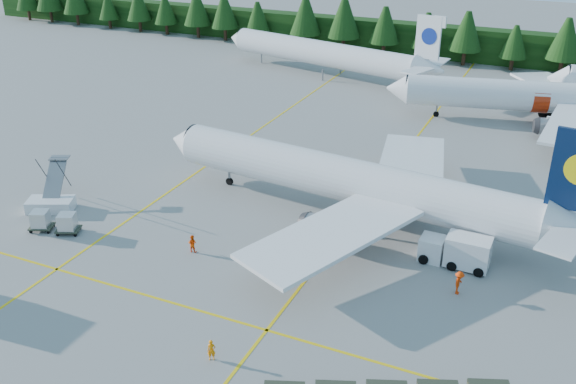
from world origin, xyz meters
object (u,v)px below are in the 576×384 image
at_px(airliner_navy, 339,179).
at_px(airstairs, 52,200).
at_px(airliner_red, 534,97).
at_px(service_truck, 455,250).

height_order(airliner_navy, airstairs, airliner_navy).
height_order(airliner_red, airstairs, airliner_red).
bearing_deg(airliner_navy, service_truck, -14.51).
xyz_separation_m(airliner_navy, service_truck, (12.42, -4.76, -2.40)).
height_order(airliner_navy, service_truck, airliner_navy).
bearing_deg(service_truck, airliner_red, 88.00).
bearing_deg(service_truck, airliner_navy, 160.08).
distance_m(airliner_red, airstairs, 63.02).
height_order(airstairs, service_truck, airstairs).
bearing_deg(airliner_navy, airstairs, -151.25).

